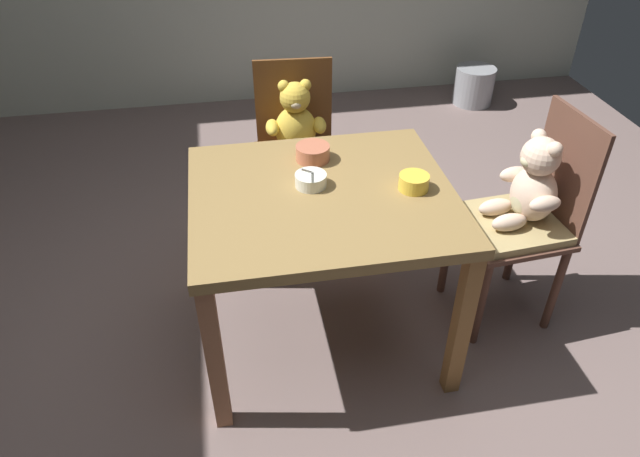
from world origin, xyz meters
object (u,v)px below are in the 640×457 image
object	(u,v)px
porridge_bowl_terracotta_far_center	(313,152)
dining_table	(322,214)
metal_pail	(474,86)
teddy_chair_far_center	(296,134)
porridge_bowl_white_center	(311,180)
teddy_chair_near_right	(526,203)
porridge_bowl_yellow_near_right	(414,182)

from	to	relation	value
porridge_bowl_terracotta_far_center	dining_table	bearing A→B (deg)	-91.32
metal_pail	teddy_chair_far_center	bearing A→B (deg)	-138.84
dining_table	teddy_chair_far_center	distance (m)	0.79
porridge_bowl_white_center	metal_pail	size ratio (longest dim) A/B	0.40
teddy_chair_near_right	porridge_bowl_white_center	distance (m)	0.89
dining_table	metal_pail	xyz separation A→B (m)	(1.57, 2.15, -0.49)
teddy_chair_near_right	porridge_bowl_yellow_near_right	xyz separation A→B (m)	(-0.51, -0.04, 0.18)
porridge_bowl_yellow_near_right	porridge_bowl_terracotta_far_center	distance (m)	0.43
porridge_bowl_terracotta_far_center	metal_pail	distance (m)	2.54
porridge_bowl_yellow_near_right	metal_pail	size ratio (longest dim) A/B	0.38
teddy_chair_far_center	porridge_bowl_yellow_near_right	distance (m)	0.91
dining_table	porridge_bowl_yellow_near_right	size ratio (longest dim) A/B	8.62
dining_table	porridge_bowl_yellow_near_right	bearing A→B (deg)	-6.20
teddy_chair_near_right	porridge_bowl_white_center	size ratio (longest dim) A/B	7.99
teddy_chair_far_center	porridge_bowl_terracotta_far_center	world-z (taller)	teddy_chair_far_center
porridge_bowl_yellow_near_right	metal_pail	distance (m)	2.59
teddy_chair_near_right	metal_pail	distance (m)	2.31
porridge_bowl_yellow_near_right	dining_table	bearing A→B (deg)	173.80
dining_table	porridge_bowl_terracotta_far_center	distance (m)	0.28
porridge_bowl_yellow_near_right	metal_pail	xyz separation A→B (m)	(1.24, 2.19, -0.62)
porridge_bowl_white_center	metal_pail	bearing A→B (deg)	52.58
porridge_bowl_white_center	porridge_bowl_yellow_near_right	xyz separation A→B (m)	(0.37, -0.09, 0.00)
teddy_chair_far_center	porridge_bowl_white_center	size ratio (longest dim) A/B	7.57
dining_table	porridge_bowl_yellow_near_right	distance (m)	0.36
porridge_bowl_terracotta_far_center	metal_pail	bearing A→B (deg)	50.60
dining_table	teddy_chair_far_center	world-z (taller)	teddy_chair_far_center
teddy_chair_near_right	porridge_bowl_terracotta_far_center	distance (m)	0.89
teddy_chair_near_right	porridge_bowl_terracotta_far_center	size ratio (longest dim) A/B	6.96
dining_table	porridge_bowl_terracotta_far_center	world-z (taller)	porridge_bowl_terracotta_far_center
teddy_chair_far_center	porridge_bowl_white_center	xyz separation A→B (m)	(-0.05, -0.74, 0.19)
teddy_chair_near_right	porridge_bowl_white_center	bearing A→B (deg)	-7.56
metal_pail	teddy_chair_near_right	bearing A→B (deg)	-108.79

